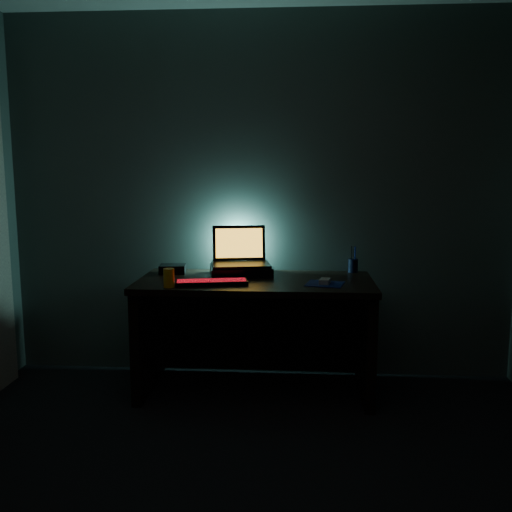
{
  "coord_description": "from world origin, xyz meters",
  "views": [
    {
      "loc": [
        0.26,
        -1.95,
        1.46
      ],
      "look_at": [
        0.01,
        1.57,
        0.91
      ],
      "focal_mm": 40.0,
      "sensor_mm": 36.0,
      "label": 1
    }
  ],
  "objects_px": {
    "keyboard": "(212,282)",
    "router": "(173,269)",
    "mouse": "(325,281)",
    "laptop": "(240,256)",
    "pen_cup": "(353,266)",
    "juice_glass": "(169,278)"
  },
  "relations": [
    {
      "from": "router",
      "to": "pen_cup",
      "type": "bearing_deg",
      "value": -0.91
    },
    {
      "from": "keyboard",
      "to": "router",
      "type": "xyz_separation_m",
      "value": [
        -0.32,
        0.35,
        0.02
      ]
    },
    {
      "from": "laptop",
      "to": "juice_glass",
      "type": "height_order",
      "value": "laptop"
    },
    {
      "from": "pen_cup",
      "to": "mouse",
      "type": "bearing_deg",
      "value": -116.83
    },
    {
      "from": "pen_cup",
      "to": "router",
      "type": "height_order",
      "value": "pen_cup"
    },
    {
      "from": "keyboard",
      "to": "router",
      "type": "distance_m",
      "value": 0.48
    },
    {
      "from": "laptop",
      "to": "keyboard",
      "type": "xyz_separation_m",
      "value": [
        -0.14,
        -0.38,
        -0.11
      ]
    },
    {
      "from": "keyboard",
      "to": "pen_cup",
      "type": "distance_m",
      "value": 1.02
    },
    {
      "from": "juice_glass",
      "to": "router",
      "type": "distance_m",
      "value": 0.46
    },
    {
      "from": "mouse",
      "to": "pen_cup",
      "type": "height_order",
      "value": "pen_cup"
    },
    {
      "from": "keyboard",
      "to": "pen_cup",
      "type": "bearing_deg",
      "value": 16.16
    },
    {
      "from": "mouse",
      "to": "router",
      "type": "height_order",
      "value": "router"
    },
    {
      "from": "juice_glass",
      "to": "keyboard",
      "type": "bearing_deg",
      "value": 22.58
    },
    {
      "from": "laptop",
      "to": "router",
      "type": "xyz_separation_m",
      "value": [
        -0.46,
        -0.02,
        -0.09
      ]
    },
    {
      "from": "pen_cup",
      "to": "router",
      "type": "distance_m",
      "value": 1.23
    },
    {
      "from": "keyboard",
      "to": "mouse",
      "type": "bearing_deg",
      "value": -6.77
    },
    {
      "from": "keyboard",
      "to": "router",
      "type": "relative_size",
      "value": 2.47
    },
    {
      "from": "pen_cup",
      "to": "keyboard",
      "type": "bearing_deg",
      "value": -152.5
    },
    {
      "from": "keyboard",
      "to": "pen_cup",
      "type": "height_order",
      "value": "pen_cup"
    },
    {
      "from": "laptop",
      "to": "keyboard",
      "type": "bearing_deg",
      "value": -120.93
    },
    {
      "from": "mouse",
      "to": "laptop",
      "type": "bearing_deg",
      "value": 162.53
    },
    {
      "from": "laptop",
      "to": "pen_cup",
      "type": "distance_m",
      "value": 0.77
    }
  ]
}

